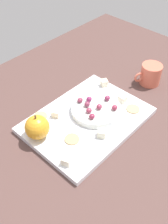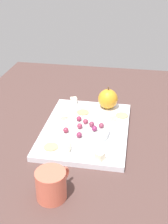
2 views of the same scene
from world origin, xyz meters
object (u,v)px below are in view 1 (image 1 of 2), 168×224
at_px(cheese_cube_4, 102,133).
at_px(grape_3, 92,116).
at_px(cracker_0, 133,109).
at_px(grape_2, 99,107).
at_px(serving_dish, 96,109).
at_px(grape_5, 115,108).
at_px(grape_0, 88,104).
at_px(grape_7, 80,100).
at_px(cheese_cube_0, 104,83).
at_px(cup, 150,74).
at_px(cheese_cube_1, 66,161).
at_px(grape_4, 107,98).
at_px(apple_whole, 37,127).
at_px(cheese_cube_3, 56,113).
at_px(cracker_1, 72,139).
at_px(cracker_2, 40,116).
at_px(cheese_cube_2, 123,99).
at_px(grape_1, 89,110).
at_px(grape_6, 89,99).
at_px(platter, 88,120).

distance_m(cheese_cube_4, grape_3, 0.06).
distance_m(cracker_0, grape_2, 0.12).
distance_m(serving_dish, grape_5, 0.06).
relative_size(grape_0, grape_7, 1.00).
xyz_separation_m(cheese_cube_0, cup, (0.15, -0.10, 0.01)).
height_order(cheese_cube_1, grape_4, grape_4).
xyz_separation_m(apple_whole, grape_7, (0.18, -0.00, -0.01)).
relative_size(cheese_cube_3, cracker_1, 0.53).
xyz_separation_m(cracker_2, cup, (0.41, -0.15, 0.02)).
distance_m(apple_whole, cheese_cube_2, 0.31).
distance_m(cheese_cube_1, grape_5, 0.24).
xyz_separation_m(grape_5, grape_7, (-0.05, 0.11, -0.00)).
relative_size(serving_dish, cracker_0, 3.67).
height_order(serving_dish, grape_4, grape_4).
bearing_deg(grape_3, grape_1, 60.99).
distance_m(cheese_cube_3, grape_7, 0.09).
height_order(cheese_cube_0, cracker_2, cheese_cube_0).
height_order(cheese_cube_0, cheese_cube_4, same).
xyz_separation_m(serving_dish, apple_whole, (-0.20, 0.06, 0.03)).
height_order(cracker_1, grape_6, grape_6).
height_order(cracker_0, grape_1, grape_1).
bearing_deg(grape_1, grape_0, 50.77).
bearing_deg(cheese_cube_3, grape_2, -41.93).
relative_size(serving_dish, cracker_1, 3.67).
height_order(grape_5, cup, cup).
xyz_separation_m(cheese_cube_3, grape_6, (0.11, -0.04, 0.02)).
relative_size(cheese_cube_2, grape_2, 1.20).
xyz_separation_m(cheese_cube_3, grape_2, (0.10, -0.09, 0.02)).
distance_m(serving_dish, grape_4, 0.06).
xyz_separation_m(serving_dish, grape_2, (0.00, -0.01, 0.02)).
xyz_separation_m(cheese_cube_1, grape_2, (0.21, 0.06, 0.02)).
distance_m(cheese_cube_0, cup, 0.18).
xyz_separation_m(apple_whole, cup, (0.47, -0.09, -0.02)).
bearing_deg(cheese_cube_2, cheese_cube_1, -172.17).
xyz_separation_m(cracker_0, grape_7, (-0.11, 0.14, 0.03)).
bearing_deg(serving_dish, cracker_1, -168.53).
relative_size(apple_whole, grape_3, 3.77).
xyz_separation_m(apple_whole, cheese_cube_4, (0.13, -0.14, -0.03)).
bearing_deg(cheese_cube_1, grape_0, 27.21).
height_order(grape_4, cup, cup).
bearing_deg(cheese_cube_0, grape_1, -156.56).
xyz_separation_m(cracker_2, grape_7, (0.12, -0.06, 0.03)).
bearing_deg(cheese_cube_2, cup, 0.78).
bearing_deg(cheese_cube_0, cheese_cube_3, 177.25).
xyz_separation_m(platter, cracker_1, (-0.10, -0.03, 0.01)).
height_order(serving_dish, grape_0, grape_0).
bearing_deg(cheese_cube_4, cheese_cube_0, 38.09).
height_order(cracker_1, grape_5, grape_5).
xyz_separation_m(serving_dish, grape_5, (0.03, -0.05, 0.02)).
bearing_deg(grape_7, grape_5, -64.58).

